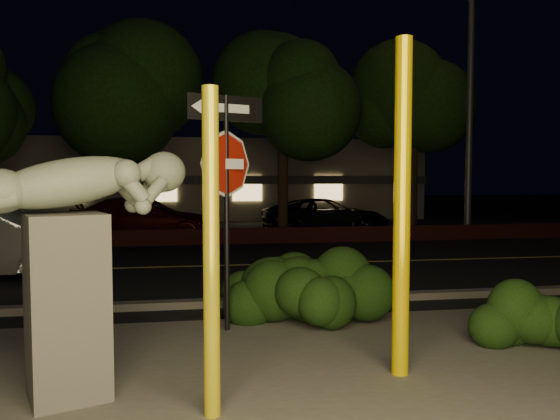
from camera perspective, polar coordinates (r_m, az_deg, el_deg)
The scene contains 21 objects.
ground at distance 16.13m, azimuth -6.81°, elevation -4.14°, with size 90.00×90.00×0.00m, color black.
patio at distance 5.45m, azimuth -1.15°, elevation -19.29°, with size 14.00×6.00×0.02m, color #4C4944.
road at distance 13.17m, azimuth -6.20°, elevation -5.82°, with size 80.00×8.00×0.01m, color black.
lane_marking at distance 13.17m, azimuth -6.20°, elevation -5.77°, with size 80.00×0.12×0.01m, color gold.
curb at distance 9.14m, azimuth -4.73°, elevation -9.59°, with size 80.00×0.25×0.12m, color #4C4944.
brick_wall at distance 17.39m, azimuth -7.01°, elevation -2.77°, with size 40.00×0.35×0.50m, color #4D1A18.
parking_lot at distance 23.09m, azimuth -7.61°, elevation -1.86°, with size 40.00×12.00×0.01m, color black.
building at distance 30.97m, azimuth -8.11°, elevation 3.17°, with size 22.00×10.20×4.00m.
tree_far_b at distance 19.66m, azimuth -14.94°, elevation 14.86°, with size 5.20×5.20×8.41m.
tree_far_c at distance 19.38m, azimuth 0.30°, elevation 13.96°, with size 4.80×4.80×7.84m.
tree_far_d at distance 21.22m, azimuth 13.81°, elevation 12.27°, with size 4.40×4.40×7.42m.
yellow_pole_left at distance 4.77m, azimuth -7.20°, elevation -4.66°, with size 0.14×0.14×2.89m, color gold.
yellow_pole_right at distance 5.86m, azimuth 12.62°, elevation 0.07°, with size 0.18×0.18×3.56m, color #F1C800.
signpost at distance 7.42m, azimuth -5.63°, elevation 4.74°, with size 1.04×0.40×3.22m.
sculpture at distance 5.53m, azimuth -21.07°, elevation -3.54°, with size 2.18×1.30×2.38m.
hedge_center at distance 8.11m, azimuth 0.46°, elevation -7.64°, with size 2.15×1.01×1.12m, color black.
hedge_right at distance 7.83m, azimuth 5.12°, elevation -8.07°, with size 1.70×0.91×1.11m, color black.
hedge_far_right at distance 7.43m, azimuth 25.08°, elevation -9.56°, with size 1.40×0.88×0.97m, color black.
streetlight at distance 20.60m, azimuth 18.74°, elevation 16.64°, with size 1.74×0.51×11.58m.
parked_car_darkred at distance 19.12m, azimuth -13.98°, elevation -0.89°, with size 2.00×4.92×1.43m, color #470E0B.
parked_car_dark at distance 20.68m, azimuth 4.80°, elevation -0.62°, with size 2.20×4.78×1.33m, color black.
Camera 1 is at (-0.72, -5.98, 2.11)m, focal length 35.00 mm.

